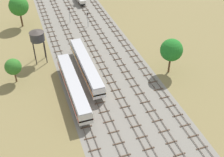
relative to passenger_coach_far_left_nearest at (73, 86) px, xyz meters
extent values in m
plane|color=olive|center=(9.45, 19.88, -2.61)|extent=(480.00, 480.00, 0.00)
cube|color=gray|center=(9.45, 19.88, -2.61)|extent=(22.89, 176.00, 0.01)
cube|color=#47382D|center=(-0.72, 20.88, -2.40)|extent=(0.07, 126.00, 0.15)
cube|color=#47382D|center=(0.72, 20.88, -2.40)|extent=(0.07, 126.00, 0.15)
cube|color=brown|center=(0.00, -16.62, -2.54)|extent=(2.40, 0.22, 0.14)
cube|color=brown|center=(0.00, -13.62, -2.54)|extent=(2.40, 0.22, 0.14)
cube|color=brown|center=(0.00, -10.62, -2.54)|extent=(2.40, 0.22, 0.14)
cube|color=brown|center=(0.00, -7.62, -2.54)|extent=(2.40, 0.22, 0.14)
cube|color=brown|center=(0.00, -4.62, -2.54)|extent=(2.40, 0.22, 0.14)
cube|color=brown|center=(0.00, -1.62, -2.54)|extent=(2.40, 0.22, 0.14)
cube|color=brown|center=(0.00, 1.38, -2.54)|extent=(2.40, 0.22, 0.14)
cube|color=brown|center=(0.00, 4.38, -2.54)|extent=(2.40, 0.22, 0.14)
cube|color=brown|center=(0.00, 7.38, -2.54)|extent=(2.40, 0.22, 0.14)
cube|color=brown|center=(0.00, 10.38, -2.54)|extent=(2.40, 0.22, 0.14)
cube|color=brown|center=(0.00, 13.38, -2.54)|extent=(2.40, 0.22, 0.14)
cube|color=brown|center=(0.00, 16.38, -2.54)|extent=(2.40, 0.22, 0.14)
cube|color=brown|center=(0.00, 19.38, -2.54)|extent=(2.40, 0.22, 0.14)
cube|color=brown|center=(0.00, 22.38, -2.54)|extent=(2.40, 0.22, 0.14)
cube|color=brown|center=(0.00, 25.38, -2.54)|extent=(2.40, 0.22, 0.14)
cube|color=brown|center=(0.00, 28.38, -2.54)|extent=(2.40, 0.22, 0.14)
cube|color=brown|center=(0.00, 31.38, -2.54)|extent=(2.40, 0.22, 0.14)
cube|color=brown|center=(0.00, 34.38, -2.54)|extent=(2.40, 0.22, 0.14)
cube|color=brown|center=(0.00, 37.38, -2.54)|extent=(2.40, 0.22, 0.14)
cube|color=brown|center=(0.00, 40.38, -2.54)|extent=(2.40, 0.22, 0.14)
cube|color=brown|center=(0.00, 43.38, -2.54)|extent=(2.40, 0.22, 0.14)
cube|color=brown|center=(0.00, 46.38, -2.54)|extent=(2.40, 0.22, 0.14)
cube|color=brown|center=(0.00, 49.38, -2.54)|extent=(2.40, 0.22, 0.14)
cube|color=brown|center=(0.00, 52.38, -2.54)|extent=(2.40, 0.22, 0.14)
cube|color=brown|center=(0.00, 55.38, -2.54)|extent=(2.40, 0.22, 0.14)
cube|color=brown|center=(0.00, 58.38, -2.54)|extent=(2.40, 0.22, 0.14)
cube|color=#47382D|center=(4.01, 20.88, -2.40)|extent=(0.07, 126.00, 0.15)
cube|color=#47382D|center=(5.44, 20.88, -2.40)|extent=(0.07, 126.00, 0.15)
cube|color=brown|center=(4.72, -19.62, -2.54)|extent=(2.40, 0.22, 0.14)
cube|color=brown|center=(4.72, -16.62, -2.54)|extent=(2.40, 0.22, 0.14)
cube|color=brown|center=(4.72, -13.62, -2.54)|extent=(2.40, 0.22, 0.14)
cube|color=brown|center=(4.72, -10.62, -2.54)|extent=(2.40, 0.22, 0.14)
cube|color=brown|center=(4.72, -7.62, -2.54)|extent=(2.40, 0.22, 0.14)
cube|color=brown|center=(4.72, -4.62, -2.54)|extent=(2.40, 0.22, 0.14)
cube|color=brown|center=(4.72, -1.62, -2.54)|extent=(2.40, 0.22, 0.14)
cube|color=brown|center=(4.72, 1.38, -2.54)|extent=(2.40, 0.22, 0.14)
cube|color=brown|center=(4.72, 4.38, -2.54)|extent=(2.40, 0.22, 0.14)
cube|color=brown|center=(4.72, 7.38, -2.54)|extent=(2.40, 0.22, 0.14)
cube|color=brown|center=(4.72, 10.38, -2.54)|extent=(2.40, 0.22, 0.14)
cube|color=brown|center=(4.72, 13.38, -2.54)|extent=(2.40, 0.22, 0.14)
cube|color=brown|center=(4.72, 16.38, -2.54)|extent=(2.40, 0.22, 0.14)
cube|color=brown|center=(4.72, 19.38, -2.54)|extent=(2.40, 0.22, 0.14)
cube|color=brown|center=(4.72, 22.38, -2.54)|extent=(2.40, 0.22, 0.14)
cube|color=brown|center=(4.72, 25.38, -2.54)|extent=(2.40, 0.22, 0.14)
cube|color=brown|center=(4.72, 28.38, -2.54)|extent=(2.40, 0.22, 0.14)
cube|color=brown|center=(4.72, 31.38, -2.54)|extent=(2.40, 0.22, 0.14)
cube|color=brown|center=(4.72, 34.38, -2.54)|extent=(2.40, 0.22, 0.14)
cube|color=brown|center=(4.72, 37.38, -2.54)|extent=(2.40, 0.22, 0.14)
cube|color=brown|center=(4.72, 40.38, -2.54)|extent=(2.40, 0.22, 0.14)
cube|color=brown|center=(4.72, 43.38, -2.54)|extent=(2.40, 0.22, 0.14)
cube|color=brown|center=(4.72, 46.38, -2.54)|extent=(2.40, 0.22, 0.14)
cube|color=brown|center=(4.72, 49.38, -2.54)|extent=(2.40, 0.22, 0.14)
cube|color=brown|center=(4.72, 52.38, -2.54)|extent=(2.40, 0.22, 0.14)
cube|color=brown|center=(4.72, 55.38, -2.54)|extent=(2.40, 0.22, 0.14)
cube|color=#47382D|center=(8.73, 20.88, -2.40)|extent=(0.07, 126.00, 0.15)
cube|color=#47382D|center=(10.16, 20.88, -2.40)|extent=(0.07, 126.00, 0.15)
cube|color=brown|center=(9.45, -19.62, -2.54)|extent=(2.40, 0.22, 0.14)
cube|color=brown|center=(9.45, -16.62, -2.54)|extent=(2.40, 0.22, 0.14)
cube|color=brown|center=(9.45, -13.62, -2.54)|extent=(2.40, 0.22, 0.14)
cube|color=brown|center=(9.45, -10.62, -2.54)|extent=(2.40, 0.22, 0.14)
cube|color=brown|center=(9.45, -7.62, -2.54)|extent=(2.40, 0.22, 0.14)
cube|color=brown|center=(9.45, -4.62, -2.54)|extent=(2.40, 0.22, 0.14)
cube|color=brown|center=(9.45, -1.62, -2.54)|extent=(2.40, 0.22, 0.14)
cube|color=brown|center=(9.45, 1.38, -2.54)|extent=(2.40, 0.22, 0.14)
cube|color=brown|center=(9.45, 4.38, -2.54)|extent=(2.40, 0.22, 0.14)
cube|color=brown|center=(9.45, 7.38, -2.54)|extent=(2.40, 0.22, 0.14)
cube|color=brown|center=(9.45, 10.38, -2.54)|extent=(2.40, 0.22, 0.14)
cube|color=brown|center=(9.45, 13.38, -2.54)|extent=(2.40, 0.22, 0.14)
cube|color=brown|center=(9.45, 16.38, -2.54)|extent=(2.40, 0.22, 0.14)
cube|color=brown|center=(9.45, 19.38, -2.54)|extent=(2.40, 0.22, 0.14)
cube|color=brown|center=(9.45, 22.38, -2.54)|extent=(2.40, 0.22, 0.14)
cube|color=brown|center=(9.45, 25.38, -2.54)|extent=(2.40, 0.22, 0.14)
cube|color=brown|center=(9.45, 28.38, -2.54)|extent=(2.40, 0.22, 0.14)
cube|color=brown|center=(9.45, 31.38, -2.54)|extent=(2.40, 0.22, 0.14)
cube|color=brown|center=(9.45, 34.38, -2.54)|extent=(2.40, 0.22, 0.14)
cube|color=brown|center=(9.45, 37.38, -2.54)|extent=(2.40, 0.22, 0.14)
cube|color=brown|center=(9.45, 40.38, -2.54)|extent=(2.40, 0.22, 0.14)
cube|color=brown|center=(9.45, 43.38, -2.54)|extent=(2.40, 0.22, 0.14)
cube|color=brown|center=(9.45, 46.38, -2.54)|extent=(2.40, 0.22, 0.14)
cube|color=brown|center=(9.45, 49.38, -2.54)|extent=(2.40, 0.22, 0.14)
cube|color=brown|center=(9.45, 52.38, -2.54)|extent=(2.40, 0.22, 0.14)
cube|color=#47382D|center=(13.45, 20.88, -2.40)|extent=(0.07, 126.00, 0.15)
cube|color=#47382D|center=(14.89, 20.88, -2.40)|extent=(0.07, 126.00, 0.15)
cube|color=brown|center=(14.17, -22.62, -2.54)|extent=(2.40, 0.22, 0.14)
cube|color=brown|center=(14.17, -19.62, -2.54)|extent=(2.40, 0.22, 0.14)
cube|color=brown|center=(14.17, -16.62, -2.54)|extent=(2.40, 0.22, 0.14)
cube|color=brown|center=(14.17, -13.62, -2.54)|extent=(2.40, 0.22, 0.14)
cube|color=brown|center=(14.17, -10.62, -2.54)|extent=(2.40, 0.22, 0.14)
cube|color=brown|center=(14.17, -7.62, -2.54)|extent=(2.40, 0.22, 0.14)
cube|color=brown|center=(14.17, -4.62, -2.54)|extent=(2.40, 0.22, 0.14)
cube|color=brown|center=(14.17, -1.62, -2.54)|extent=(2.40, 0.22, 0.14)
cube|color=brown|center=(14.17, 1.38, -2.54)|extent=(2.40, 0.22, 0.14)
cube|color=brown|center=(14.17, 4.38, -2.54)|extent=(2.40, 0.22, 0.14)
cube|color=brown|center=(14.17, 7.38, -2.54)|extent=(2.40, 0.22, 0.14)
cube|color=brown|center=(14.17, 10.38, -2.54)|extent=(2.40, 0.22, 0.14)
cube|color=brown|center=(14.17, 13.38, -2.54)|extent=(2.40, 0.22, 0.14)
cube|color=brown|center=(14.17, 16.38, -2.54)|extent=(2.40, 0.22, 0.14)
cube|color=brown|center=(14.17, 19.38, -2.54)|extent=(2.40, 0.22, 0.14)
cube|color=brown|center=(14.17, 22.38, -2.54)|extent=(2.40, 0.22, 0.14)
cube|color=brown|center=(14.17, 25.38, -2.54)|extent=(2.40, 0.22, 0.14)
cube|color=brown|center=(14.17, 28.38, -2.54)|extent=(2.40, 0.22, 0.14)
cube|color=brown|center=(14.17, 31.38, -2.54)|extent=(2.40, 0.22, 0.14)
cube|color=brown|center=(14.17, 34.38, -2.54)|extent=(2.40, 0.22, 0.14)
cube|color=brown|center=(14.17, 37.38, -2.54)|extent=(2.40, 0.22, 0.14)
cube|color=brown|center=(14.17, 40.38, -2.54)|extent=(2.40, 0.22, 0.14)
cube|color=brown|center=(14.17, 43.38, -2.54)|extent=(2.40, 0.22, 0.14)
cube|color=brown|center=(14.17, 46.38, -2.54)|extent=(2.40, 0.22, 0.14)
cube|color=brown|center=(14.17, 49.38, -2.54)|extent=(2.40, 0.22, 0.14)
cube|color=brown|center=(14.17, 52.38, -2.54)|extent=(2.40, 0.22, 0.14)
cube|color=#47382D|center=(18.18, 20.88, -2.40)|extent=(0.07, 126.00, 0.15)
cube|color=#47382D|center=(19.61, 20.88, -2.40)|extent=(0.07, 126.00, 0.15)
cube|color=brown|center=(18.89, -22.62, -2.54)|extent=(2.40, 0.22, 0.14)
cube|color=brown|center=(18.89, -19.62, -2.54)|extent=(2.40, 0.22, 0.14)
cube|color=brown|center=(18.89, -16.62, -2.54)|extent=(2.40, 0.22, 0.14)
cube|color=brown|center=(18.89, -13.62, -2.54)|extent=(2.40, 0.22, 0.14)
cube|color=brown|center=(18.89, -10.62, -2.54)|extent=(2.40, 0.22, 0.14)
cube|color=brown|center=(18.89, -7.62, -2.54)|extent=(2.40, 0.22, 0.14)
cube|color=brown|center=(18.89, -4.62, -2.54)|extent=(2.40, 0.22, 0.14)
cube|color=brown|center=(18.89, -1.62, -2.54)|extent=(2.40, 0.22, 0.14)
cube|color=brown|center=(18.89, 1.38, -2.54)|extent=(2.40, 0.22, 0.14)
cube|color=brown|center=(18.89, 4.38, -2.54)|extent=(2.40, 0.22, 0.14)
cube|color=brown|center=(18.89, 7.38, -2.54)|extent=(2.40, 0.22, 0.14)
cube|color=brown|center=(18.89, 10.38, -2.54)|extent=(2.40, 0.22, 0.14)
cube|color=brown|center=(18.89, 13.38, -2.54)|extent=(2.40, 0.22, 0.14)
cube|color=brown|center=(18.89, 16.38, -2.54)|extent=(2.40, 0.22, 0.14)
cube|color=brown|center=(18.89, 19.38, -2.54)|extent=(2.40, 0.22, 0.14)
cube|color=brown|center=(18.89, 22.38, -2.54)|extent=(2.40, 0.22, 0.14)
cube|color=brown|center=(18.89, 25.38, -2.54)|extent=(2.40, 0.22, 0.14)
cube|color=brown|center=(18.89, 28.38, -2.54)|extent=(2.40, 0.22, 0.14)
cube|color=brown|center=(18.89, 31.38, -2.54)|extent=(2.40, 0.22, 0.14)
cube|color=brown|center=(18.89, 34.38, -2.54)|extent=(2.40, 0.22, 0.14)
cube|color=brown|center=(18.89, 37.38, -2.54)|extent=(2.40, 0.22, 0.14)
cube|color=brown|center=(18.89, 40.38, -2.54)|extent=(2.40, 0.22, 0.14)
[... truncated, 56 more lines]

